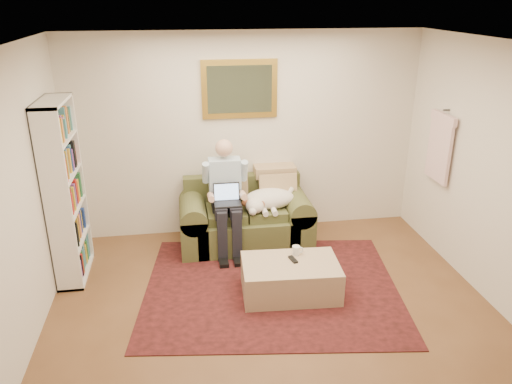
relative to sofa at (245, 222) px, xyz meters
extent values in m
cube|color=brown|center=(0.07, -2.05, -0.28)|extent=(4.50, 5.00, 0.01)
cube|color=white|center=(0.07, -2.05, 2.32)|extent=(4.50, 5.00, 0.01)
cube|color=beige|center=(0.07, 0.45, 1.02)|extent=(4.50, 0.01, 2.60)
cube|color=black|center=(0.13, -1.10, -0.28)|extent=(2.99, 2.52, 0.01)
cube|color=brown|center=(0.00, -0.03, -0.08)|extent=(1.25, 0.80, 0.41)
cube|color=brown|center=(0.00, 0.31, 0.33)|extent=(1.51, 0.17, 0.41)
cube|color=brown|center=(-0.66, -0.03, -0.03)|extent=(0.33, 0.80, 0.83)
cube|color=brown|center=(0.66, -0.03, -0.03)|extent=(0.33, 0.80, 0.83)
cube|color=brown|center=(-0.25, -0.08, 0.18)|extent=(0.47, 0.54, 0.12)
cube|color=brown|center=(0.25, -0.08, 0.18)|extent=(0.47, 0.54, 0.12)
cube|color=black|center=(-0.25, -0.27, 0.39)|extent=(0.32, 0.22, 0.02)
cube|color=black|center=(-0.25, -0.16, 0.50)|extent=(0.32, 0.06, 0.22)
cube|color=#99BFF2|center=(-0.25, -0.16, 0.50)|extent=(0.29, 0.04, 0.19)
cube|color=#CAB286|center=(0.31, -1.24, -0.10)|extent=(1.05, 0.70, 0.37)
cylinder|color=white|center=(0.41, -1.07, 0.13)|extent=(0.08, 0.08, 0.10)
cube|color=black|center=(0.35, -1.19, 0.09)|extent=(0.08, 0.16, 0.02)
cube|color=gold|center=(0.00, 0.42, 1.62)|extent=(0.94, 0.04, 0.72)
cube|color=gray|center=(0.00, 0.40, 1.62)|extent=(0.80, 0.01, 0.58)
camera|label=1|loc=(-0.76, -5.70, 2.71)|focal=35.00mm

